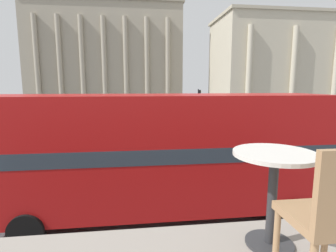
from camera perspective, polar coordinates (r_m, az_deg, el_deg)
The scene contains 10 objects.
double_decker_bus at distance 8.64m, azimuth -0.99°, elevation -5.59°, with size 10.69×2.64×4.19m.
cafe_dining_table at distance 2.12m, azimuth 21.96°, elevation -10.39°, with size 0.60×0.60×0.73m.
cafe_chair_0 at distance 1.74m, azimuth 32.23°, elevation -16.12°, with size 0.40×0.40×0.91m.
plaza_building_left at distance 59.08m, azimuth -13.09°, elevation 14.39°, with size 31.25×12.68×20.97m.
plaza_building_right at distance 56.73m, azimuth 25.29°, elevation 12.03°, with size 29.45×14.07×16.98m.
traffic_light_near at distance 15.88m, azimuth 19.14°, elevation -0.15°, with size 0.42×0.24×3.24m.
traffic_light_mid at distance 21.41m, azimuth -4.35°, elevation 3.41°, with size 0.42×0.24×3.79m.
traffic_light_far at distance 30.75m, azimuth 6.71°, elevation 5.33°, with size 0.42×0.24×4.08m.
pedestrian_olive at distance 22.39m, azimuth -15.07°, elevation -0.48°, with size 0.32×0.32×1.71m.
pedestrian_black at distance 18.40m, azimuth 0.51°, elevation -2.07°, with size 0.32×0.32×1.74m.
Camera 1 is at (-0.27, -2.09, 4.47)m, focal length 28.00 mm.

